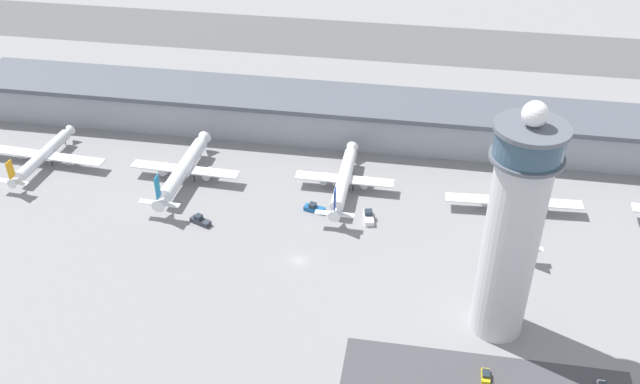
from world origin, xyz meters
name	(u,v)px	position (x,y,z in m)	size (l,w,h in m)	color
ground_plane	(299,261)	(0.00, 0.00, 0.00)	(1000.00, 1000.00, 0.00)	gray
terminal_building	(337,116)	(0.00, 70.00, 7.15)	(259.99, 25.00, 14.11)	#9399A3
runway_strip	(365,40)	(0.00, 155.72, 0.00)	(389.98, 44.00, 0.01)	#515154
control_tower	(513,229)	(51.32, -16.09, 29.21)	(15.51, 15.51, 60.41)	#BCBCC1
airplane_gate_bravo	(43,155)	(-90.93, 34.00, 3.69)	(41.14, 35.37, 11.27)	silver
airplane_gate_charlie	(184,169)	(-43.00, 32.50, 4.35)	(34.90, 41.13, 13.81)	silver
airplane_gate_delta	(344,179)	(7.22, 35.55, 4.07)	(30.47, 39.44, 12.70)	white
airplane_gate_echo	(514,202)	(58.09, 32.13, 3.93)	(39.92, 46.39, 11.51)	white
service_truck_catering	(200,221)	(-31.38, 11.72, 0.94)	(6.70, 4.48, 2.71)	black
service_truck_fuel	(314,208)	(0.05, 23.33, 0.85)	(6.57, 3.73, 2.46)	black
service_truck_baggage	(369,217)	(16.43, 21.70, 0.97)	(3.98, 7.38, 2.80)	black
car_maroon_suv	(486,376)	(48.76, -32.95, 0.61)	(1.89, 4.07, 1.56)	black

